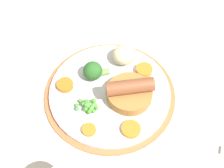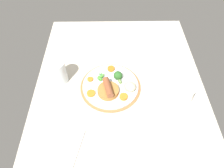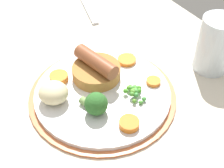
{
  "view_description": "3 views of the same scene",
  "coord_description": "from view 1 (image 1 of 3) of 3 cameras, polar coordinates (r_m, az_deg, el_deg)",
  "views": [
    {
      "loc": [
        -0.9,
        40.99,
        60.72
      ],
      "look_at": [
        2.1,
        4.26,
        6.96
      ],
      "focal_mm": 50.0,
      "sensor_mm": 36.0,
      "label": 1
    },
    {
      "loc": [
        -54.84,
        4.49,
        78.32
      ],
      "look_at": [
        2.29,
        3.68,
        5.47
      ],
      "focal_mm": 32.0,
      "sensor_mm": 36.0,
      "label": 2
    },
    {
      "loc": [
        39.68,
        -16.23,
        46.83
      ],
      "look_at": [
        3.42,
        6.0,
        6.14
      ],
      "focal_mm": 50.0,
      "sensor_mm": 36.0,
      "label": 3
    }
  ],
  "objects": [
    {
      "name": "potato_chunk_0",
      "position": [
        0.71,
        1.9,
        5.45
      ],
      "size": [
        7.55,
        7.56,
        3.98
      ],
      "primitive_type": "ellipsoid",
      "rotation": [
        0.0,
        0.0,
        5.53
      ],
      "color": "beige",
      "rests_on": "dinner_plate"
    },
    {
      "name": "sausage_pudding",
      "position": [
        0.65,
        3.25,
        -1.42
      ],
      "size": [
        10.21,
        9.64,
        5.34
      ],
      "rotation": [
        0.0,
        0.0,
        0.23
      ],
      "color": "#AD7538",
      "rests_on": "dinner_plate"
    },
    {
      "name": "dining_table",
      "position": [
        0.72,
        1.94,
        0.21
      ],
      "size": [
        110.0,
        80.0,
        3.0
      ],
      "primitive_type": "cube",
      "color": "beige",
      "rests_on": "ground"
    },
    {
      "name": "dinner_plate",
      "position": [
        0.68,
        -0.4,
        -1.67
      ],
      "size": [
        28.52,
        28.52,
        1.4
      ],
      "color": "#CC6B3D",
      "rests_on": "dining_table"
    },
    {
      "name": "carrot_slice_4",
      "position": [
        0.68,
        -8.57,
        -0.19
      ],
      "size": [
        5.02,
        5.02,
        1.18
      ],
      "primitive_type": "cylinder",
      "rotation": [
        0.0,
        0.0,
        5.53
      ],
      "color": "orange",
      "rests_on": "dinner_plate"
    },
    {
      "name": "carrot_slice_1",
      "position": [
        0.62,
        -4.23,
        -8.34
      ],
      "size": [
        3.98,
        3.98,
        0.76
      ],
      "primitive_type": "cylinder",
      "rotation": [
        0.0,
        0.0,
        5.58
      ],
      "color": "orange",
      "rests_on": "dinner_plate"
    },
    {
      "name": "pea_pile",
      "position": [
        0.64,
        -4.41,
        -3.92
      ],
      "size": [
        5.11,
        3.61,
        1.83
      ],
      "color": "#579F42",
      "rests_on": "dinner_plate"
    },
    {
      "name": "carrot_slice_5",
      "position": [
        0.62,
        3.5,
        -8.23
      ],
      "size": [
        4.85,
        4.85,
        0.8
      ],
      "primitive_type": "cylinder",
      "rotation": [
        0.0,
        0.0,
        1.27
      ],
      "color": "orange",
      "rests_on": "dinner_plate"
    },
    {
      "name": "broccoli_floret_near",
      "position": [
        0.68,
        -3.39,
        2.42
      ],
      "size": [
        5.83,
        4.21,
        4.21
      ],
      "rotation": [
        0.0,
        0.0,
        0.36
      ],
      "color": "#2D6628",
      "rests_on": "dinner_plate"
    },
    {
      "name": "carrot_slice_2",
      "position": [
        0.7,
        5.9,
        2.55
      ],
      "size": [
        3.76,
        3.76,
        1.28
      ],
      "primitive_type": "cylinder",
      "rotation": [
        0.0,
        0.0,
        1.59
      ],
      "color": "orange",
      "rests_on": "dinner_plate"
    }
  ]
}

